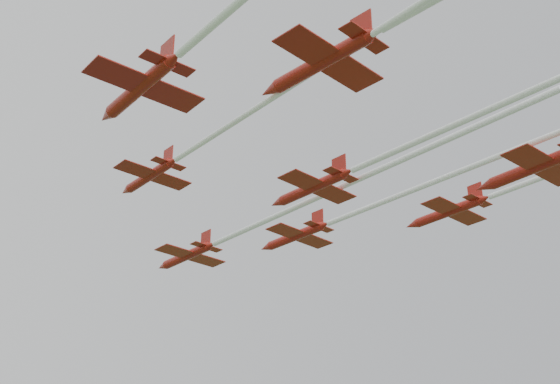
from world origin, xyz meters
TOP-DOWN VIEW (x-y plane):
  - jet_lead at (-4.32, 0.95)m, footprint 8.56×53.45m
  - jet_row2_left at (-16.04, -13.91)m, footprint 7.81×61.71m
  - jet_row2_right at (4.18, -14.62)m, footprint 9.47×65.85m
  - jet_row3_left at (-25.73, -20.20)m, footprint 9.62×46.66m
  - jet_row3_mid at (-4.57, -27.65)m, footprint 9.41×65.77m
  - jet_row3_right at (15.51, -22.02)m, footprint 8.95×54.71m

SIDE VIEW (x-z plane):
  - jet_row3_mid at x=-4.57m, z-range 45.25..47.74m
  - jet_lead at x=-4.32m, z-range 45.58..48.12m
  - jet_row2_right at x=4.18m, z-range 46.73..49.25m
  - jet_row3_left at x=-25.73m, z-range 47.39..50.29m
  - jet_row2_left at x=-16.04m, z-range 48.20..50.53m
  - jet_row3_right at x=15.51m, z-range 48.74..51.39m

